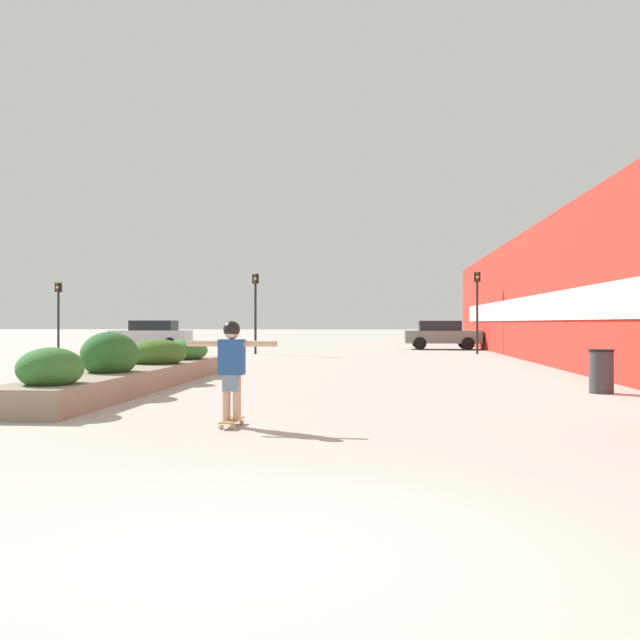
% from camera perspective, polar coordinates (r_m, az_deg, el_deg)
% --- Properties ---
extents(ground_plane, '(300.00, 300.00, 0.00)m').
position_cam_1_polar(ground_plane, '(4.72, -4.34, -18.18)').
color(ground_plane, '#ADA89E').
extents(building_wall_right, '(0.67, 48.38, 5.01)m').
position_cam_1_polar(building_wall_right, '(25.46, 18.18, 2.14)').
color(building_wall_right, red).
rests_on(building_wall_right, ground_plane).
extents(planter_box, '(1.44, 10.62, 1.28)m').
position_cam_1_polar(planter_box, '(16.29, -14.44, -3.80)').
color(planter_box, gray).
rests_on(planter_box, ground_plane).
extents(skateboard, '(0.25, 0.72, 0.09)m').
position_cam_1_polar(skateboard, '(10.15, -7.08, -8.07)').
color(skateboard, olive).
rests_on(skateboard, ground_plane).
extents(skateboarder, '(1.30, 0.24, 1.39)m').
position_cam_1_polar(skateboarder, '(10.07, -7.08, -3.19)').
color(skateboarder, tan).
rests_on(skateboarder, skateboard).
extents(trash_bin, '(0.51, 0.51, 0.91)m').
position_cam_1_polar(trash_bin, '(15.82, 21.58, -3.83)').
color(trash_bin, '#38383D').
rests_on(trash_bin, ground_plane).
extents(car_leftmost, '(4.32, 1.89, 1.58)m').
position_cam_1_polar(car_leftmost, '(40.83, -13.32, -1.10)').
color(car_leftmost, '#BCBCC1').
rests_on(car_leftmost, ground_plane).
extents(car_center_right, '(4.11, 1.99, 1.57)m').
position_cam_1_polar(car_center_right, '(39.60, 9.71, -1.13)').
color(car_center_right, slate).
rests_on(car_center_right, ground_plane).
extents(traffic_light_left, '(0.28, 0.30, 3.73)m').
position_cam_1_polar(traffic_light_left, '(33.26, -5.19, 1.62)').
color(traffic_light_left, black).
rests_on(traffic_light_left, ground_plane).
extents(traffic_light_right, '(0.28, 0.30, 3.82)m').
position_cam_1_polar(traffic_light_right, '(33.94, 12.47, 1.67)').
color(traffic_light_right, black).
rests_on(traffic_light_right, ground_plane).
extents(traffic_light_far_left, '(0.28, 0.30, 3.40)m').
position_cam_1_polar(traffic_light_far_left, '(36.83, -20.21, 1.14)').
color(traffic_light_far_left, black).
rests_on(traffic_light_far_left, ground_plane).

